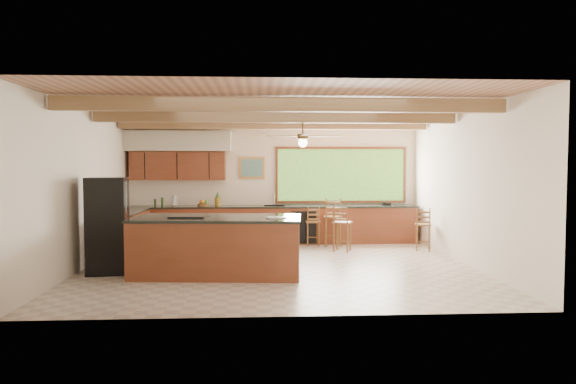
{
  "coord_description": "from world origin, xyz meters",
  "views": [
    {
      "loc": [
        -0.36,
        -9.64,
        1.92
      ],
      "look_at": [
        0.22,
        0.8,
        1.37
      ],
      "focal_mm": 32.0,
      "sensor_mm": 36.0,
      "label": 1
    }
  ],
  "objects": [
    {
      "name": "bar_stool_d",
      "position": [
        3.3,
        1.55,
        0.57
      ],
      "size": [
        0.43,
        0.43,
        0.97
      ],
      "rotation": [
        0.0,
        0.0,
        -0.29
      ],
      "color": "brown",
      "rests_on": "ground"
    },
    {
      "name": "refrigerator",
      "position": [
        -3.05,
        -0.44,
        0.85
      ],
      "size": [
        0.73,
        0.71,
        1.7
      ],
      "rotation": [
        0.0,
        0.0,
        0.1
      ],
      "color": "black",
      "rests_on": "ground"
    },
    {
      "name": "island",
      "position": [
        -1.09,
        -0.66,
        0.51
      ],
      "size": [
        3.01,
        1.6,
        1.03
      ],
      "rotation": [
        0.0,
        0.0,
        -0.08
      ],
      "color": "brown",
      "rests_on": "ground"
    },
    {
      "name": "bar_stool_a",
      "position": [
        1.37,
        2.37,
        0.68
      ],
      "size": [
        0.43,
        0.43,
        1.15
      ],
      "rotation": [
        0.0,
        0.0,
        -0.05
      ],
      "color": "brown",
      "rests_on": "ground"
    },
    {
      "name": "bar_stool_c",
      "position": [
        1.47,
        1.54,
        0.63
      ],
      "size": [
        0.5,
        0.5,
        1.07
      ],
      "rotation": [
        0.0,
        0.0,
        -0.39
      ],
      "color": "brown",
      "rests_on": "ground"
    },
    {
      "name": "counter_run",
      "position": [
        -0.82,
        2.52,
        0.46
      ],
      "size": [
        7.12,
        3.1,
        1.27
      ],
      "color": "brown",
      "rests_on": "ground"
    },
    {
      "name": "bar_stool_b",
      "position": [
        0.91,
        2.4,
        0.56
      ],
      "size": [
        0.36,
        0.36,
        0.95
      ],
      "rotation": [
        0.0,
        0.0,
        -0.05
      ],
      "color": "brown",
      "rests_on": "ground"
    },
    {
      "name": "ground",
      "position": [
        0.0,
        0.0,
        0.0
      ],
      "size": [
        7.2,
        7.2,
        0.0
      ],
      "primitive_type": "plane",
      "color": "beige",
      "rests_on": "ground"
    },
    {
      "name": "room_shell",
      "position": [
        -0.17,
        0.65,
        2.21
      ],
      "size": [
        7.27,
        6.54,
        3.02
      ],
      "color": "white",
      "rests_on": "ground"
    }
  ]
}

